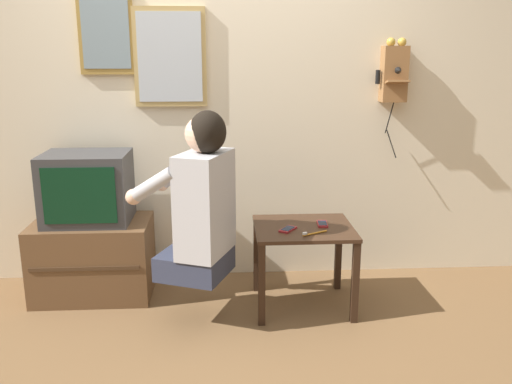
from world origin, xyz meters
TOP-DOWN VIEW (x-y plane):
  - ground_plane at (0.00, 0.00)m, footprint 14.00×14.00m
  - wall_back at (0.00, 1.14)m, footprint 6.80×0.05m
  - side_table at (0.55, 0.58)m, footprint 0.59×0.52m
  - person at (-0.06, 0.41)m, footprint 0.60×0.54m
  - tv_stand at (-0.77, 0.82)m, footprint 0.73×0.47m
  - television at (-0.78, 0.84)m, footprint 0.52×0.41m
  - wall_phone_antique at (1.19, 1.06)m, footprint 0.20×0.18m
  - framed_picture at (-0.66, 1.11)m, footprint 0.34×0.03m
  - wall_mirror at (-0.26, 1.10)m, footprint 0.46×0.03m
  - cell_phone_held at (0.44, 0.52)m, footprint 0.12×0.14m
  - cell_phone_spare at (0.67, 0.61)m, footprint 0.07×0.13m
  - toothbrush at (0.58, 0.43)m, footprint 0.16×0.09m

SIDE VIEW (x-z plane):
  - ground_plane at x=0.00m, z-range 0.00..0.00m
  - tv_stand at x=-0.77m, z-range 0.00..0.49m
  - side_table at x=0.55m, z-range 0.16..0.68m
  - cell_phone_held at x=0.44m, z-range 0.51..0.53m
  - cell_phone_spare at x=0.67m, z-range 0.51..0.53m
  - toothbrush at x=0.58m, z-range 0.51..0.53m
  - television at x=-0.78m, z-range 0.49..0.93m
  - person at x=-0.06m, z-range 0.26..1.20m
  - wall_back at x=0.00m, z-range 0.00..2.55m
  - wall_phone_antique at x=1.19m, z-range 1.01..1.79m
  - wall_mirror at x=-0.26m, z-range 1.19..1.81m
  - framed_picture at x=-0.66m, z-range 1.39..1.91m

